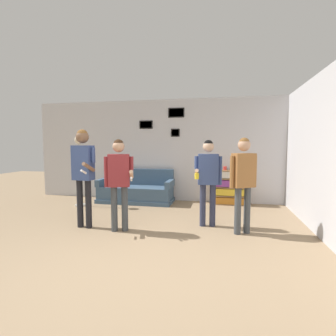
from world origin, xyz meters
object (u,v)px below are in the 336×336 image
Objects in this scene: couch at (136,191)px; person_player_foreground_center at (119,176)px; person_player_foreground_left at (83,167)px; person_spectator_near_bookshelf at (243,176)px; drinking_cup at (225,168)px; bookshelf at (230,187)px; floor_lamp at (79,157)px; person_watcher_holding_cup at (208,174)px.

couch is 1.22× the size of person_player_foreground_center.
person_spectator_near_bookshelf is (2.79, 0.24, -0.12)m from person_player_foreground_left.
drinking_cup is at bearing 97.26° from person_spectator_near_bookshelf.
person_spectator_near_bookshelf is (0.15, -2.20, 0.56)m from bookshelf.
person_player_foreground_left is (-0.23, -2.25, 0.82)m from couch.
couch is at bearing -174.98° from drinking_cup.
floor_lamp reaches higher than bookshelf.
floor_lamp is (-3.62, -0.90, 0.78)m from bookshelf.
person_watcher_holding_cup is at bearing -17.63° from floor_lamp.
person_watcher_holding_cup is at bearing 13.76° from person_player_foreground_left.
person_player_foreground_left is at bearing -175.04° from person_spectator_near_bookshelf.
bookshelf is 3.21m from person_player_foreground_center.
person_player_foreground_left reaches higher than person_watcher_holding_cup.
person_player_foreground_left reaches higher than couch.
person_watcher_holding_cup reaches higher than couch.
drinking_cup is at bearing 80.54° from person_watcher_holding_cup.
bookshelf is at bearing 42.82° from person_player_foreground_left.
person_player_foreground_center reaches higher than couch.
floor_lamp is at bearing 160.95° from person_spectator_near_bookshelf.
person_player_foreground_center is at bearing -78.38° from couch.
couch is 2.45m from person_player_foreground_center.
floor_lamp is 18.59× the size of drinking_cup.
bookshelf is 0.55× the size of person_watcher_holding_cup.
person_player_foreground_left reaches higher than floor_lamp.
bookshelf is at bearing 4.75° from couch.
person_player_foreground_left is 1.10× the size of person_spectator_near_bookshelf.
person_player_foreground_left is at bearing -95.86° from couch.
person_watcher_holding_cup is (3.16, -1.01, -0.25)m from floor_lamp.
drinking_cup reaches higher than bookshelf.
person_watcher_holding_cup is at bearing -103.31° from bookshelf.
couch is 3.32m from person_spectator_near_bookshelf.
person_spectator_near_bookshelf reaches higher than person_watcher_holding_cup.
floor_lamp is 3.33m from person_watcher_holding_cup.
bookshelf is 0.51× the size of floor_lamp.
drinking_cup is at bearing -179.73° from bookshelf.
drinking_cup reaches higher than couch.
person_player_foreground_left is 19.13× the size of drinking_cup.
drinking_cup is (1.80, 2.50, -0.06)m from person_player_foreground_center.
bookshelf is 0.49× the size of person_player_foreground_left.
bookshelf is at bearing 76.69° from person_watcher_holding_cup.
person_spectator_near_bookshelf reaches higher than person_player_foreground_center.
couch is at bearing 84.14° from person_player_foreground_left.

